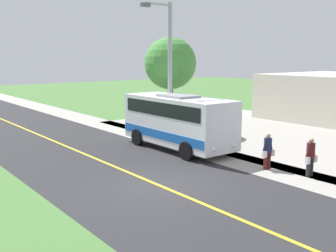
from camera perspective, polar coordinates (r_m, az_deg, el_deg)
ground_plane at (r=15.60m, az=-1.26°, el=-8.40°), size 120.00×120.00×0.00m
road_surface at (r=15.60m, az=-1.26°, el=-8.39°), size 8.00×100.00×0.01m
sidewalk at (r=19.02m, az=11.50°, el=-5.24°), size 2.40×100.00×0.01m
road_centre_line at (r=15.60m, az=-1.26°, el=-8.37°), size 0.16×100.00×0.00m
shuttle_bus_front at (r=21.28m, az=1.42°, el=0.93°), size 2.60×6.92×2.90m
pedestrian_with_bags at (r=17.52m, az=19.48°, el=-4.02°), size 0.72×0.34×1.61m
pedestrian_waiting at (r=18.09m, az=13.90°, el=-3.34°), size 0.72×0.34×1.60m
street_light_pole at (r=22.35m, az=0.02°, el=8.27°), size 1.97×0.24×7.74m
tree_curbside at (r=26.30m, az=0.33°, el=8.78°), size 3.35×3.35×6.11m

